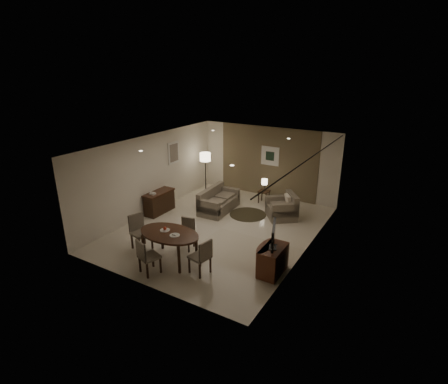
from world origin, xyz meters
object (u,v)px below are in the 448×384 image
Objects in this scene: console_desk at (159,202)px; dining_table at (170,246)px; chair_right at (200,256)px; side_table at (264,197)px; chair_near at (150,256)px; chair_left at (141,233)px; chair_far at (185,234)px; sofa at (219,200)px; tv_cabinet at (273,260)px; floor_lamp at (206,173)px; armchair at (282,206)px.

dining_table reaches higher than console_desk.
chair_right is 1.96× the size of side_table.
chair_near reaches higher than dining_table.
chair_right is at bearing -5.67° from dining_table.
console_desk is 2.58m from chair_left.
dining_table is at bearing -99.19° from chair_far.
chair_near reaches higher than sofa.
tv_cabinet is 2.58m from chair_far.
chair_right is (2.07, -0.17, -0.03)m from chair_left.
chair_left is at bearing -78.43° from floor_lamp.
tv_cabinet is at bearing -131.28° from chair_near.
chair_right is at bearing -48.93° from chair_far.
chair_right is 5.72m from floor_lamp.
side_table is at bearing -76.30° from chair_near.
tv_cabinet is at bearing -17.05° from console_desk.
tv_cabinet is 2.68m from dining_table.
tv_cabinet is at bearing -133.23° from sofa.
chair_right is 0.98× the size of armchair.
chair_far is 3.65m from armchair.
chair_right is at bearing -131.41° from chair_near.
dining_table is 5.17m from floor_lamp.
tv_cabinet is at bearing 17.60° from dining_table.
side_table is at bearing 44.30° from console_desk.
chair_near reaches higher than side_table.
chair_near is at bearing -52.93° from console_desk.
floor_lamp is at bearing -136.59° from chair_right.
console_desk is 3.80m from chair_near.
floor_lamp is (-4.57, 3.93, 0.48)m from tv_cabinet.
chair_left is (-1.04, -0.63, 0.06)m from chair_far.
chair_far reaches higher than armchair.
chair_near is 0.99× the size of chair_right.
tv_cabinet is 1.79m from chair_right.
chair_far is at bearing -177.69° from tv_cabinet.
side_table is (-1.08, 0.96, -0.18)m from armchair.
armchair is at bearing 108.25° from tv_cabinet.
tv_cabinet is 6.04m from floor_lamp.
side_table is (1.05, 1.49, -0.16)m from sofa.
chair_far is 2.87m from sofa.
chair_far is 4.52m from floor_lamp.
chair_near is at bearing -149.58° from tv_cabinet.
dining_table reaches higher than tv_cabinet.
sofa is (-3.20, 2.69, 0.05)m from tv_cabinet.
armchair is 3.60m from floor_lamp.
chair_left is 0.58× the size of sofa.
chair_near is 0.93× the size of chair_left.
dining_table is 1.02× the size of floor_lamp.
side_table is (2.75, 2.68, -0.14)m from console_desk.
tv_cabinet is 1.91× the size of side_table.
chair_right is 4.16m from armchair.
armchair is (0.48, 4.13, -0.04)m from chair_right.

